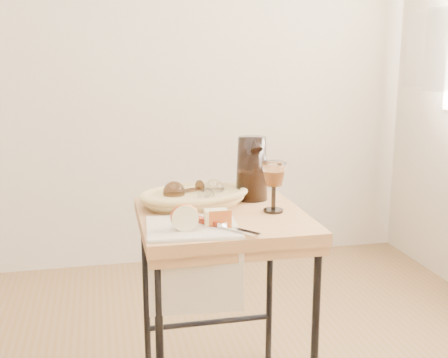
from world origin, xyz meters
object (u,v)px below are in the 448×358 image
object	(u,v)px
goblet_lying_a	(185,190)
tea_towel	(192,227)
apple_half	(185,216)
table_knife	(224,225)
bread_basket	(195,198)
goblet_lying_b	(210,192)
pitcher	(252,168)
side_table	(223,311)
wine_goblet	(274,187)

from	to	relation	value
goblet_lying_a	tea_towel	bearing A→B (deg)	62.35
apple_half	table_knife	size ratio (longest dim) A/B	0.36
bread_basket	goblet_lying_a	bearing A→B (deg)	140.91
goblet_lying_a	goblet_lying_b	size ratio (longest dim) A/B	1.04
goblet_lying_a	pitcher	world-z (taller)	pitcher
tea_towel	apple_half	world-z (taller)	apple_half
side_table	bread_basket	bearing A→B (deg)	119.34
bread_basket	table_knife	size ratio (longest dim) A/B	1.48
bread_basket	goblet_lying_a	world-z (taller)	goblet_lying_a
pitcher	goblet_lying_a	bearing A→B (deg)	-176.20
tea_towel	goblet_lying_a	size ratio (longest dim) A/B	2.19
wine_goblet	side_table	bearing A→B (deg)	175.60
goblet_lying_b	table_knife	size ratio (longest dim) A/B	0.51
apple_half	side_table	bearing A→B (deg)	48.32
side_table	wine_goblet	xyz separation A→B (m)	(0.17, -0.01, 0.42)
tea_towel	pitcher	distance (m)	0.40
tea_towel	goblet_lying_a	bearing A→B (deg)	89.92
goblet_lying_b	pitcher	xyz separation A→B (m)	(0.16, 0.06, 0.06)
bread_basket	wine_goblet	size ratio (longest dim) A/B	2.01
bread_basket	wine_goblet	world-z (taller)	wine_goblet
tea_towel	pitcher	size ratio (longest dim) A/B	1.03
goblet_lying_b	table_knife	distance (m)	0.27
side_table	tea_towel	distance (m)	0.38
pitcher	table_knife	xyz separation A→B (m)	(-0.17, -0.33, -0.10)
goblet_lying_a	goblet_lying_b	bearing A→B (deg)	133.19
tea_towel	apple_half	bearing A→B (deg)	-131.23
bread_basket	wine_goblet	bearing A→B (deg)	-42.54
table_knife	goblet_lying_a	bearing A→B (deg)	153.35
table_knife	bread_basket	bearing A→B (deg)	148.24
wine_goblet	table_knife	size ratio (longest dim) A/B	0.73
side_table	pitcher	distance (m)	0.50
bread_basket	pitcher	bearing A→B (deg)	-1.87
goblet_lying_b	goblet_lying_a	bearing A→B (deg)	92.03
goblet_lying_a	wine_goblet	distance (m)	0.31
bread_basket	table_knife	world-z (taller)	bread_basket
bread_basket	pitcher	world-z (taller)	pitcher
wine_goblet	goblet_lying_a	bearing A→B (deg)	150.37
wine_goblet	bread_basket	bearing A→B (deg)	149.99
tea_towel	goblet_lying_a	distance (m)	0.27
wine_goblet	pitcher	bearing A→B (deg)	98.41
bread_basket	apple_half	world-z (taller)	apple_half
pitcher	table_knife	world-z (taller)	pitcher
side_table	goblet_lying_a	size ratio (longest dim) A/B	5.53
bread_basket	goblet_lying_b	world-z (taller)	goblet_lying_b
goblet_lying_b	pitcher	size ratio (longest dim) A/B	0.45
bread_basket	goblet_lying_b	bearing A→B (deg)	-34.33
bread_basket	goblet_lying_a	size ratio (longest dim) A/B	2.76
tea_towel	apple_half	xyz separation A→B (m)	(-0.03, -0.03, 0.04)
goblet_lying_a	pitcher	bearing A→B (deg)	162.65
wine_goblet	table_knife	xyz separation A→B (m)	(-0.20, -0.15, -0.07)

